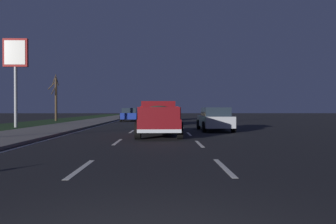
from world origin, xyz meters
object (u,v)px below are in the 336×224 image
object	(u,v)px
sedan_silver	(215,119)
bare_tree_far	(56,98)
sedan_green	(162,116)
sedan_tan	(160,114)
pickup_truck	(158,118)
sedan_blue	(130,115)
gas_price_sign	(16,61)

from	to	relation	value
sedan_silver	bare_tree_far	xyz separation A→B (m)	(16.80, 16.25, 2.00)
sedan_green	sedan_tan	xyz separation A→B (m)	(9.88, 0.33, 0.00)
sedan_silver	pickup_truck	bearing A→B (deg)	135.42
sedan_tan	sedan_green	bearing A→B (deg)	-178.09
sedan_blue	bare_tree_far	size ratio (longest dim) A/B	0.79
sedan_green	bare_tree_far	xyz separation A→B (m)	(8.69, 12.75, 2.00)
sedan_silver	gas_price_sign	size ratio (longest dim) A/B	0.64
sedan_silver	bare_tree_far	world-z (taller)	bare_tree_far
sedan_green	sedan_blue	world-z (taller)	same
pickup_truck	sedan_green	xyz separation A→B (m)	(11.85, -0.17, -0.20)
sedan_blue	sedan_tan	size ratio (longest dim) A/B	1.00
bare_tree_far	gas_price_sign	bearing A→B (deg)	-174.11
pickup_truck	sedan_silver	size ratio (longest dim) A/B	1.24
sedan_green	sedan_tan	distance (m)	9.88
sedan_green	bare_tree_far	bearing A→B (deg)	55.71
sedan_silver	sedan_tan	bearing A→B (deg)	12.04
pickup_truck	sedan_silver	xyz separation A→B (m)	(3.73, -3.68, -0.20)
gas_price_sign	bare_tree_far	bearing A→B (deg)	5.89
sedan_green	gas_price_sign	distance (m)	12.93
sedan_blue	pickup_truck	bearing A→B (deg)	-169.52
pickup_truck	sedan_tan	bearing A→B (deg)	0.42
sedan_silver	sedan_blue	size ratio (longest dim) A/B	0.99
sedan_blue	sedan_green	bearing A→B (deg)	-153.93
gas_price_sign	sedan_silver	bearing A→B (deg)	-104.89
pickup_truck	sedan_blue	xyz separation A→B (m)	(19.61, 3.63, -0.20)
sedan_green	sedan_blue	bearing A→B (deg)	26.07
bare_tree_far	sedan_silver	bearing A→B (deg)	-135.96
pickup_truck	sedan_tan	distance (m)	21.72
sedan_tan	sedan_blue	bearing A→B (deg)	121.33
pickup_truck	sedan_tan	size ratio (longest dim) A/B	1.24
sedan_silver	sedan_tan	world-z (taller)	same
sedan_blue	bare_tree_far	bearing A→B (deg)	84.09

